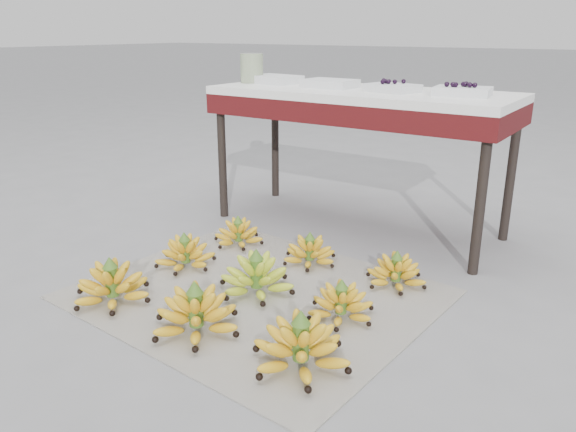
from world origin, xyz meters
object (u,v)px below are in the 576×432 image
Objects in this scene: tray_left at (330,83)px; bunch_back_left at (238,234)px; bunch_front_right at (301,347)px; bunch_back_right at (396,273)px; tray_far_right at (462,91)px; bunch_back_center at (310,252)px; tray_far_left at (275,79)px; bunch_mid_left at (185,254)px; tray_right at (392,88)px; bunch_mid_center at (257,277)px; bunch_front_center at (196,314)px; bunch_front_left at (112,286)px; bunch_mid_right at (341,304)px; newspaper_mat at (256,294)px; vendor_table at (360,106)px; glass_jar at (252,68)px.

bunch_back_left is at bearing -107.43° from tray_left.
bunch_back_right is at bearing 96.03° from bunch_front_right.
tray_far_right reaches higher than bunch_back_right.
tray_left is (-0.23, 0.54, 0.66)m from bunch_back_center.
bunch_back_center is 0.90× the size of tray_far_left.
bunch_mid_left is 0.88m from bunch_back_right.
tray_right reaches higher than tray_left.
bunch_back_right is at bearing 34.65° from bunch_mid_center.
tray_left is at bearing -178.71° from tray_far_right.
bunch_mid_center is at bearing -57.61° from bunch_back_left.
bunch_mid_center is 1.29× the size of tray_far_right.
bunch_mid_center is at bearing -58.48° from tray_far_left.
tray_left is at bearing 97.55° from bunch_front_center.
bunch_back_center is 0.40m from bunch_back_right.
bunch_mid_left is 1.28× the size of tray_left.
tray_left is (-0.21, 0.89, 0.65)m from bunch_mid_center.
tray_left reaches higher than bunch_front_left.
bunch_mid_right is (0.36, 0.01, -0.01)m from bunch_mid_center.
bunch_front_center is 1.26× the size of tray_far_right.
newspaper_mat is 4.49× the size of tray_far_left.
bunch_back_left is at bearing -121.98° from vendor_table.
glass_jar reaches higher than tray_far_left.
bunch_mid_right is 1.26× the size of bunch_back_center.
tray_far_right reaches higher than vendor_table.
newspaper_mat is 4.96× the size of tray_right.
vendor_table is at bearing 174.30° from tray_right.
bunch_mid_right is at bearing -74.62° from tray_right.
vendor_table reaches higher than bunch_front_right.
newspaper_mat is 1.14m from tray_right.
tray_far_left is 1.85× the size of glass_jar.
bunch_front_left reaches higher than bunch_mid_right.
tray_far_left is (-0.57, 0.92, 0.65)m from bunch_mid_center.
bunch_front_right is (0.40, 0.03, 0.00)m from bunch_front_center.
glass_jar reaches higher than bunch_back_left.
tray_left is (-0.17, -0.00, 0.10)m from vendor_table.
newspaper_mat is at bearing -97.53° from tray_right.
tray_far_left is at bearing 121.50° from newspaper_mat.
bunch_back_center is 0.88m from tray_left.
glass_jar is at bearing -178.72° from tray_far_right.
tray_right is (0.50, 0.52, 0.66)m from bunch_back_left.
vendor_table is 5.82× the size of tray_left.
bunch_back_right is 1.19× the size of tray_right.
bunch_mid_right is 1.25× the size of tray_far_right.
bunch_back_center is at bearing 86.79° from bunch_front_center.
vendor_table is at bearing 116.80° from bunch_front_right.
tray_far_left is at bearing 174.42° from tray_left.
tray_far_left is at bearing 139.31° from bunch_back_center.
bunch_front_right reaches higher than bunch_back_left.
bunch_back_center is 1.01× the size of tray_left.
tray_far_right is (0.42, 0.55, 0.66)m from bunch_back_center.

